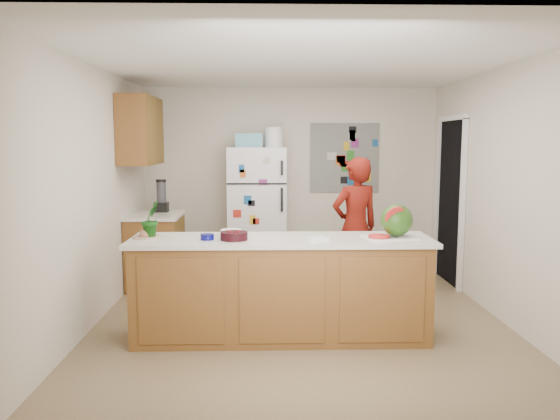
{
  "coord_description": "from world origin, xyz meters",
  "views": [
    {
      "loc": [
        -0.33,
        -5.28,
        1.77
      ],
      "look_at": [
        -0.19,
        0.2,
        1.08
      ],
      "focal_mm": 35.0,
      "sensor_mm": 36.0,
      "label": 1
    }
  ],
  "objects_px": {
    "person": "(355,227)",
    "watermelon": "(397,220)",
    "refrigerator": "(257,212)",
    "cherry_bowl": "(234,236)"
  },
  "relations": [
    {
      "from": "refrigerator",
      "to": "cherry_bowl",
      "type": "distance_m",
      "value": 2.47
    },
    {
      "from": "watermelon",
      "to": "person",
      "type": "bearing_deg",
      "value": 95.98
    },
    {
      "from": "person",
      "to": "cherry_bowl",
      "type": "bearing_deg",
      "value": 27.04
    },
    {
      "from": "refrigerator",
      "to": "cherry_bowl",
      "type": "bearing_deg",
      "value": -93.76
    },
    {
      "from": "refrigerator",
      "to": "watermelon",
      "type": "bearing_deg",
      "value": -61.68
    },
    {
      "from": "refrigerator",
      "to": "watermelon",
      "type": "relative_size",
      "value": 5.96
    },
    {
      "from": "cherry_bowl",
      "to": "refrigerator",
      "type": "bearing_deg",
      "value": 86.24
    },
    {
      "from": "person",
      "to": "watermelon",
      "type": "bearing_deg",
      "value": 74.88
    },
    {
      "from": "person",
      "to": "watermelon",
      "type": "distance_m",
      "value": 1.4
    },
    {
      "from": "refrigerator",
      "to": "person",
      "type": "relative_size",
      "value": 1.06
    }
  ]
}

